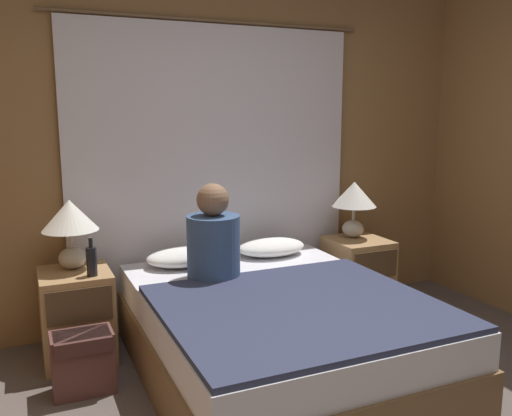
# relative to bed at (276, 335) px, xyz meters

# --- Properties ---
(wall_back) EXTENTS (4.29, 0.06, 2.50)m
(wall_back) POSITION_rel_bed_xyz_m (0.00, 1.08, 1.00)
(wall_back) COLOR olive
(wall_back) RESTS_ON ground_plane
(curtain_panel) EXTENTS (2.31, 0.02, 2.16)m
(curtain_panel) POSITION_rel_bed_xyz_m (0.00, 1.02, 0.83)
(curtain_panel) COLOR silver
(curtain_panel) RESTS_ON ground_plane
(bed) EXTENTS (1.49, 1.93, 0.51)m
(bed) POSITION_rel_bed_xyz_m (0.00, 0.00, 0.00)
(bed) COLOR brown
(bed) RESTS_ON ground_plane
(nightstand_left) EXTENTS (0.42, 0.46, 0.57)m
(nightstand_left) POSITION_rel_bed_xyz_m (-1.04, 0.70, 0.04)
(nightstand_left) COLOR #A87F51
(nightstand_left) RESTS_ON ground_plane
(nightstand_right) EXTENTS (0.42, 0.46, 0.57)m
(nightstand_right) POSITION_rel_bed_xyz_m (1.04, 0.70, 0.04)
(nightstand_right) COLOR #A87F51
(nightstand_right) RESTS_ON ground_plane
(lamp_left) EXTENTS (0.34, 0.34, 0.44)m
(lamp_left) POSITION_rel_bed_xyz_m (-1.04, 0.77, 0.62)
(lamp_left) COLOR #B2A899
(lamp_left) RESTS_ON nightstand_left
(lamp_right) EXTENTS (0.34, 0.34, 0.44)m
(lamp_right) POSITION_rel_bed_xyz_m (1.04, 0.77, 0.62)
(lamp_right) COLOR #B2A899
(lamp_right) RESTS_ON nightstand_right
(pillow_left) EXTENTS (0.50, 0.33, 0.12)m
(pillow_left) POSITION_rel_bed_xyz_m (-0.33, 0.76, 0.32)
(pillow_left) COLOR white
(pillow_left) RESTS_ON bed
(pillow_right) EXTENTS (0.50, 0.33, 0.12)m
(pillow_right) POSITION_rel_bed_xyz_m (0.33, 0.76, 0.32)
(pillow_right) COLOR white
(pillow_right) RESTS_ON bed
(blanket_on_bed) EXTENTS (1.43, 1.30, 0.03)m
(blanket_on_bed) POSITION_rel_bed_xyz_m (0.00, -0.29, 0.27)
(blanket_on_bed) COLOR #2D334C
(blanket_on_bed) RESTS_ON bed
(person_left_in_bed) EXTENTS (0.33, 0.33, 0.60)m
(person_left_in_bed) POSITION_rel_bed_xyz_m (-0.24, 0.40, 0.50)
(person_left_in_bed) COLOR #38517A
(person_left_in_bed) RESTS_ON bed
(beer_bottle_on_left_stand) EXTENTS (0.06, 0.06, 0.23)m
(beer_bottle_on_left_stand) POSITION_rel_bed_xyz_m (-0.95, 0.57, 0.41)
(beer_bottle_on_left_stand) COLOR black
(beer_bottle_on_left_stand) RESTS_ON nightstand_left
(backpack_on_floor) EXTENTS (0.33, 0.23, 0.35)m
(backpack_on_floor) POSITION_rel_bed_xyz_m (-1.06, 0.26, -0.05)
(backpack_on_floor) COLOR brown
(backpack_on_floor) RESTS_ON ground_plane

